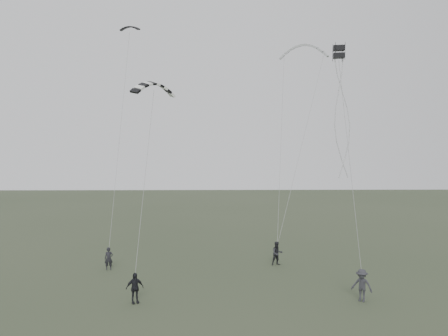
{
  "coord_description": "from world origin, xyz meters",
  "views": [
    {
      "loc": [
        0.39,
        -24.67,
        8.08
      ],
      "look_at": [
        0.95,
        4.97,
        7.04
      ],
      "focal_mm": 35.0,
      "sensor_mm": 36.0,
      "label": 1
    }
  ],
  "objects_px": {
    "flyer_center": "(135,288)",
    "kite_dark_small": "(130,27)",
    "flyer_left": "(109,259)",
    "kite_pale_large": "(304,45)",
    "flyer_far": "(362,285)",
    "flyer_right": "(277,253)",
    "kite_box": "(339,52)",
    "kite_striped": "(154,83)"
  },
  "relations": [
    {
      "from": "flyer_center",
      "to": "kite_dark_small",
      "type": "height_order",
      "value": "kite_dark_small"
    },
    {
      "from": "flyer_left",
      "to": "kite_pale_large",
      "type": "relative_size",
      "value": 0.36
    },
    {
      "from": "flyer_center",
      "to": "flyer_far",
      "type": "height_order",
      "value": "flyer_far"
    },
    {
      "from": "flyer_right",
      "to": "kite_box",
      "type": "xyz_separation_m",
      "value": [
        2.83,
        -5.31,
        13.17
      ]
    },
    {
      "from": "flyer_center",
      "to": "flyer_far",
      "type": "distance_m",
      "value": 12.29
    },
    {
      "from": "flyer_right",
      "to": "kite_dark_small",
      "type": "xyz_separation_m",
      "value": [
        -11.43,
        4.95,
        17.49
      ]
    },
    {
      "from": "flyer_left",
      "to": "kite_box",
      "type": "relative_size",
      "value": 2.14
    },
    {
      "from": "flyer_right",
      "to": "kite_dark_small",
      "type": "distance_m",
      "value": 21.47
    },
    {
      "from": "kite_striped",
      "to": "kite_box",
      "type": "bearing_deg",
      "value": -56.46
    },
    {
      "from": "flyer_right",
      "to": "kite_dark_small",
      "type": "bearing_deg",
      "value": 142.6
    },
    {
      "from": "kite_pale_large",
      "to": "flyer_far",
      "type": "bearing_deg",
      "value": -74.72
    },
    {
      "from": "flyer_left",
      "to": "kite_box",
      "type": "xyz_separation_m",
      "value": [
        14.64,
        -4.27,
        13.24
      ]
    },
    {
      "from": "flyer_far",
      "to": "kite_box",
      "type": "xyz_separation_m",
      "value": [
        -0.69,
        2.44,
        13.13
      ]
    },
    {
      "from": "flyer_far",
      "to": "kite_dark_small",
      "type": "distance_m",
      "value": 26.25
    },
    {
      "from": "flyer_right",
      "to": "flyer_center",
      "type": "height_order",
      "value": "flyer_right"
    },
    {
      "from": "kite_dark_small",
      "to": "kite_striped",
      "type": "height_order",
      "value": "kite_dark_small"
    },
    {
      "from": "flyer_left",
      "to": "flyer_right",
      "type": "distance_m",
      "value": 11.86
    },
    {
      "from": "flyer_center",
      "to": "kite_box",
      "type": "xyz_separation_m",
      "value": [
        11.61,
        2.49,
        13.2
      ]
    },
    {
      "from": "kite_striped",
      "to": "kite_box",
      "type": "relative_size",
      "value": 4.28
    },
    {
      "from": "flyer_right",
      "to": "kite_striped",
      "type": "distance_m",
      "value": 14.71
    },
    {
      "from": "flyer_center",
      "to": "flyer_right",
      "type": "bearing_deg",
      "value": 15.31
    },
    {
      "from": "flyer_center",
      "to": "kite_pale_large",
      "type": "bearing_deg",
      "value": 25.49
    },
    {
      "from": "flyer_right",
      "to": "kite_dark_small",
      "type": "height_order",
      "value": "kite_dark_small"
    },
    {
      "from": "kite_striped",
      "to": "flyer_left",
      "type": "bearing_deg",
      "value": 126.61
    },
    {
      "from": "flyer_left",
      "to": "kite_dark_small",
      "type": "distance_m",
      "value": 18.56
    },
    {
      "from": "kite_striped",
      "to": "kite_box",
      "type": "distance_m",
      "value": 11.94
    },
    {
      "from": "flyer_left",
      "to": "flyer_far",
      "type": "height_order",
      "value": "flyer_far"
    },
    {
      "from": "kite_box",
      "to": "flyer_far",
      "type": "bearing_deg",
      "value": -65.37
    },
    {
      "from": "kite_striped",
      "to": "kite_pale_large",
      "type": "bearing_deg",
      "value": -0.97
    },
    {
      "from": "kite_pale_large",
      "to": "flyer_right",
      "type": "bearing_deg",
      "value": -99.08
    },
    {
      "from": "kite_dark_small",
      "to": "kite_striped",
      "type": "relative_size",
      "value": 0.52
    },
    {
      "from": "flyer_left",
      "to": "kite_striped",
      "type": "relative_size",
      "value": 0.5
    },
    {
      "from": "flyer_left",
      "to": "kite_dark_small",
      "type": "xyz_separation_m",
      "value": [
        0.39,
        6.0,
        17.56
      ]
    },
    {
      "from": "flyer_right",
      "to": "flyer_center",
      "type": "distance_m",
      "value": 11.75
    },
    {
      "from": "flyer_left",
      "to": "kite_dark_small",
      "type": "height_order",
      "value": "kite_dark_small"
    },
    {
      "from": "kite_pale_large",
      "to": "kite_box",
      "type": "distance_m",
      "value": 13.41
    },
    {
      "from": "flyer_left",
      "to": "kite_dark_small",
      "type": "relative_size",
      "value": 0.96
    },
    {
      "from": "flyer_center",
      "to": "flyer_far",
      "type": "bearing_deg",
      "value": -26.09
    },
    {
      "from": "flyer_center",
      "to": "kite_box",
      "type": "relative_size",
      "value": 2.27
    },
    {
      "from": "flyer_right",
      "to": "flyer_center",
      "type": "xyz_separation_m",
      "value": [
        -8.78,
        -7.8,
        -0.02
      ]
    },
    {
      "from": "kite_pale_large",
      "to": "kite_striped",
      "type": "relative_size",
      "value": 1.39
    },
    {
      "from": "flyer_right",
      "to": "kite_pale_large",
      "type": "distance_m",
      "value": 18.69
    }
  ]
}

